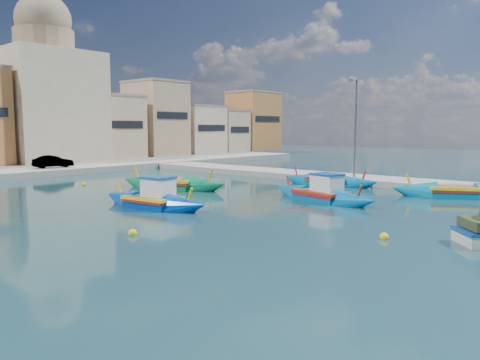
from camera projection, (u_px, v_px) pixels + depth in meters
ground at (285, 232)px, 19.44m from camera, size 160.00×160.00×0.00m
east_quay at (435, 186)px, 32.87m from camera, size 4.00×70.00×0.50m
north_townhouses at (21, 121)px, 49.64m from camera, size 83.20×7.87×10.19m
church_block at (46, 91)px, 52.16m from camera, size 10.00×10.00×19.10m
quay_street_lamp at (355, 127)px, 35.92m from camera, size 1.18×0.16×8.00m
luzzu_turquoise_cabin at (321, 196)px, 27.67m from camera, size 3.44×8.22×2.58m
luzzu_blue_cabin at (153, 202)px, 25.33m from camera, size 2.72×7.57×2.62m
luzzu_cyan_mid at (328, 182)px, 35.07m from camera, size 2.77×7.78×2.25m
luzzu_green at (172, 185)px, 32.96m from camera, size 4.64×8.81×2.69m
luzzu_cyan_south at (455, 193)px, 29.15m from camera, size 5.49×7.88×2.45m
mooring_buoys at (191, 207)px, 25.10m from camera, size 24.46×24.59×0.36m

